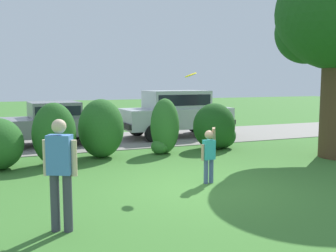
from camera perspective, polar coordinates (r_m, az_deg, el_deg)
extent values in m
plane|color=#3D752D|center=(8.57, 4.48, -8.99)|extent=(80.00, 80.00, 0.00)
cube|color=gray|center=(15.21, -7.71, -2.10)|extent=(28.00, 4.40, 0.02)
ellipsoid|color=#1E511C|center=(13.10, 19.77, 12.88)|extent=(1.94, 1.94, 1.94)
ellipsoid|color=#286023|center=(11.04, -16.43, -1.14)|extent=(1.19, 0.99, 1.73)
ellipsoid|color=#286023|center=(11.39, -15.28, -3.52)|extent=(0.76, 0.76, 0.69)
ellipsoid|color=#286023|center=(11.82, -9.84, -0.35)|extent=(1.37, 1.36, 1.77)
ellipsoid|color=#33702B|center=(12.35, -0.47, 0.01)|extent=(0.92, 0.91, 1.76)
ellipsoid|color=#33702B|center=(12.26, -1.28, -3.05)|extent=(0.54, 0.54, 0.48)
ellipsoid|color=#1E511C|center=(13.22, 6.82, -0.03)|extent=(1.47, 1.28, 1.56)
ellipsoid|color=#1E511C|center=(13.48, 7.98, -1.43)|extent=(0.95, 0.95, 0.86)
cube|color=gray|center=(14.55, -17.61, -0.09)|extent=(4.34, 2.18, 0.64)
cube|color=gray|center=(14.55, -16.46, 2.33)|extent=(1.81, 1.75, 0.56)
cube|color=black|center=(14.55, -16.46, 2.33)|extent=(1.67, 1.76, 0.34)
cylinder|color=black|center=(13.53, -22.36, -2.39)|extent=(0.62, 0.27, 0.60)
cylinder|color=black|center=(15.39, -22.91, -1.38)|extent=(0.62, 0.27, 0.60)
cylinder|color=black|center=(13.96, -11.65, -1.76)|extent=(0.62, 0.27, 0.60)
cylinder|color=black|center=(15.76, -13.43, -0.85)|extent=(0.62, 0.27, 0.60)
cube|color=black|center=(15.05, -9.52, -0.27)|extent=(0.26, 1.75, 0.20)
cube|color=silver|center=(15.98, 1.23, 1.23)|extent=(4.57, 2.02, 0.80)
cube|color=silver|center=(15.92, 1.24, 3.95)|extent=(2.54, 1.72, 0.72)
cube|color=black|center=(15.92, 1.24, 3.95)|extent=(2.34, 1.73, 0.43)
cylinder|color=black|center=(14.62, -2.12, -1.10)|extent=(0.69, 0.25, 0.68)
cylinder|color=black|center=(16.36, -4.61, -0.29)|extent=(0.69, 0.25, 0.68)
cylinder|color=black|center=(15.87, 7.25, -0.53)|extent=(0.69, 0.25, 0.68)
cylinder|color=black|center=(17.49, 4.03, 0.17)|extent=(0.69, 0.25, 0.68)
cube|color=black|center=(15.16, -6.60, 0.13)|extent=(0.19, 1.75, 0.20)
cube|color=black|center=(17.10, 8.17, 0.85)|extent=(0.19, 1.75, 0.20)
cylinder|color=#4C608C|center=(8.82, 5.62, -6.70)|extent=(0.10, 0.10, 0.55)
cylinder|color=#4C608C|center=(8.89, 6.40, -6.60)|extent=(0.10, 0.10, 0.55)
cube|color=#33B2B2|center=(8.75, 6.05, -3.50)|extent=(0.27, 0.18, 0.44)
sphere|color=tan|center=(8.70, 6.08, -1.29)|extent=(0.20, 0.20, 0.20)
cylinder|color=tan|center=(8.83, 6.79, -1.32)|extent=(0.19, 0.24, 0.39)
cylinder|color=tan|center=(8.68, 5.14, -3.91)|extent=(0.07, 0.07, 0.36)
cylinder|color=yellow|center=(9.04, 3.39, 7.53)|extent=(0.29, 0.28, 0.16)
cylinder|color=red|center=(9.04, 3.39, 7.55)|extent=(0.16, 0.16, 0.10)
cylinder|color=#3F3F4C|center=(6.29, -16.32, -10.78)|extent=(0.14, 0.14, 0.90)
cylinder|color=#3F3F4C|center=(6.22, -14.57, -10.92)|extent=(0.14, 0.14, 0.90)
cube|color=#4C7FCC|center=(6.07, -15.67, -4.08)|extent=(0.42, 0.36, 0.60)
sphere|color=beige|center=(6.01, -15.80, -0.05)|extent=(0.22, 0.22, 0.22)
cylinder|color=beige|center=(6.16, -17.58, -4.46)|extent=(0.09, 0.09, 0.55)
cylinder|color=beige|center=(6.01, -13.68, -4.62)|extent=(0.09, 0.09, 0.55)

